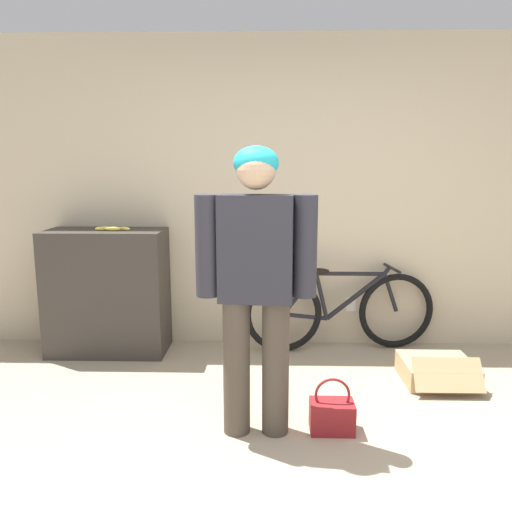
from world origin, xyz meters
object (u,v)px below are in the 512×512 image
Objects in this scene: person at (256,274)px; bicycle at (340,310)px; banana at (112,229)px; handbag at (332,415)px; cardboard_box at (437,371)px.

bicycle is at bearing 69.34° from person.
banana is 0.88× the size of handbag.
person reaches higher than cardboard_box.
banana is 2.23m from handbag.
bicycle is 1.99m from banana.
bicycle reaches higher than cardboard_box.
handbag is 1.11m from cardboard_box.
person is at bearing -178.29° from handbag.
handbag is at bearing -36.55° from banana.
person reaches higher than banana.
handbag is (1.62, -1.20, -0.95)m from banana.
person reaches higher than handbag.
bicycle is 0.92m from cardboard_box.
person is at bearing -123.73° from bicycle.
cardboard_box is at bearing -52.62° from bicycle.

